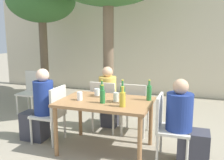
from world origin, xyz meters
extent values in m
plane|color=gray|center=(0.00, 0.00, 0.00)|extent=(30.00, 30.00, 0.00)
cube|color=beige|center=(0.00, 3.80, 1.40)|extent=(10.00, 0.08, 2.80)
cylinder|color=brown|center=(-0.60, 1.83, 1.21)|extent=(0.23, 0.23, 2.43)
cylinder|color=brown|center=(-2.71, 2.56, 1.05)|extent=(0.21, 0.21, 2.09)
ellipsoid|color=#386B33|center=(-2.71, 2.56, 2.58)|extent=(1.78, 1.78, 1.16)
cube|color=#996B42|center=(0.00, 0.00, 0.74)|extent=(1.32, 0.90, 0.04)
cylinder|color=#996B42|center=(-0.60, -0.39, 0.36)|extent=(0.06, 0.06, 0.72)
cylinder|color=#996B42|center=(0.60, -0.39, 0.36)|extent=(0.06, 0.06, 0.72)
cylinder|color=#996B42|center=(-0.60, 0.39, 0.36)|extent=(0.06, 0.06, 0.72)
cylinder|color=#996B42|center=(0.60, 0.39, 0.36)|extent=(0.06, 0.06, 0.72)
cube|color=beige|center=(-0.98, 0.00, 0.44)|extent=(0.44, 0.44, 0.04)
cube|color=beige|center=(-0.78, 0.00, 0.68)|extent=(0.04, 0.44, 0.45)
cylinder|color=beige|center=(-1.17, 0.19, 0.21)|extent=(0.04, 0.04, 0.42)
cylinder|color=beige|center=(-1.17, -0.19, 0.21)|extent=(0.04, 0.04, 0.42)
cylinder|color=beige|center=(-0.79, 0.19, 0.21)|extent=(0.04, 0.04, 0.42)
cylinder|color=beige|center=(-0.79, -0.19, 0.21)|extent=(0.04, 0.04, 0.42)
cube|color=beige|center=(0.98, 0.00, 0.44)|extent=(0.44, 0.44, 0.04)
cube|color=beige|center=(0.78, 0.00, 0.68)|extent=(0.04, 0.44, 0.45)
cylinder|color=beige|center=(1.17, -0.19, 0.21)|extent=(0.04, 0.04, 0.42)
cylinder|color=beige|center=(1.17, 0.19, 0.21)|extent=(0.04, 0.04, 0.42)
cylinder|color=beige|center=(0.79, -0.19, 0.21)|extent=(0.04, 0.04, 0.42)
cylinder|color=beige|center=(0.79, 0.19, 0.21)|extent=(0.04, 0.04, 0.42)
cube|color=beige|center=(-0.26, 0.77, 0.44)|extent=(0.44, 0.44, 0.04)
cube|color=beige|center=(-0.26, 0.57, 0.68)|extent=(0.44, 0.04, 0.45)
cylinder|color=beige|center=(-0.07, 0.96, 0.21)|extent=(0.04, 0.04, 0.42)
cylinder|color=beige|center=(-0.45, 0.96, 0.21)|extent=(0.04, 0.04, 0.42)
cylinder|color=beige|center=(-0.07, 0.58, 0.21)|extent=(0.04, 0.04, 0.42)
cylinder|color=beige|center=(-0.45, 0.58, 0.21)|extent=(0.04, 0.04, 0.42)
cube|color=beige|center=(0.26, 0.77, 0.44)|extent=(0.44, 0.44, 0.04)
cube|color=beige|center=(0.26, 0.57, 0.68)|extent=(0.44, 0.04, 0.45)
cylinder|color=beige|center=(0.45, 0.96, 0.21)|extent=(0.04, 0.04, 0.42)
cylinder|color=beige|center=(0.07, 0.96, 0.21)|extent=(0.04, 0.04, 0.42)
cylinder|color=beige|center=(0.45, 0.58, 0.21)|extent=(0.04, 0.04, 0.42)
cylinder|color=beige|center=(0.07, 0.58, 0.21)|extent=(0.04, 0.04, 0.42)
cube|color=beige|center=(-2.18, 1.15, 0.44)|extent=(0.44, 0.44, 0.04)
cube|color=beige|center=(-2.18, 1.35, 0.68)|extent=(0.44, 0.04, 0.45)
cylinder|color=beige|center=(-2.37, 0.96, 0.21)|extent=(0.04, 0.04, 0.42)
cylinder|color=beige|center=(-1.99, 0.96, 0.21)|extent=(0.04, 0.04, 0.42)
cylinder|color=beige|center=(-2.37, 1.34, 0.21)|extent=(0.04, 0.04, 0.42)
cylinder|color=beige|center=(-1.99, 1.34, 0.21)|extent=(0.04, 0.04, 0.42)
cube|color=#383842|center=(-1.24, 0.00, 0.23)|extent=(0.40, 0.28, 0.46)
cylinder|color=navy|center=(-1.04, 0.00, 0.72)|extent=(0.31, 0.31, 0.53)
sphere|color=beige|center=(-1.04, 0.00, 1.08)|extent=(0.21, 0.21, 0.21)
cube|color=#383842|center=(1.24, 0.00, 0.23)|extent=(0.40, 0.31, 0.46)
cylinder|color=navy|center=(1.04, 0.00, 0.70)|extent=(0.35, 0.35, 0.49)
sphere|color=tan|center=(1.04, 0.00, 1.04)|extent=(0.20, 0.20, 0.20)
cube|color=#383842|center=(-0.26, 1.03, 0.23)|extent=(0.28, 0.40, 0.46)
cylinder|color=gold|center=(-0.26, 0.83, 0.71)|extent=(0.31, 0.31, 0.51)
sphere|color=tan|center=(-0.26, 0.83, 1.05)|extent=(0.19, 0.19, 0.19)
cylinder|color=#287A38|center=(0.01, -0.14, 0.86)|extent=(0.07, 0.07, 0.18)
cylinder|color=#287A38|center=(0.01, -0.14, 0.98)|extent=(0.03, 0.03, 0.06)
cylinder|color=gold|center=(0.01, -0.14, 1.02)|extent=(0.04, 0.04, 0.01)
cylinder|color=#287A38|center=(0.59, 0.22, 0.87)|extent=(0.07, 0.07, 0.21)
cylinder|color=#287A38|center=(0.59, 0.22, 1.02)|extent=(0.03, 0.03, 0.08)
cylinder|color=gold|center=(0.59, 0.22, 1.06)|extent=(0.03, 0.03, 0.01)
cylinder|color=gold|center=(0.32, -0.21, 0.86)|extent=(0.08, 0.08, 0.19)
cylinder|color=gold|center=(0.32, -0.21, 0.99)|extent=(0.03, 0.03, 0.07)
cylinder|color=gold|center=(0.32, -0.21, 1.03)|extent=(0.04, 0.04, 0.01)
cylinder|color=#287A38|center=(0.27, -0.06, 0.88)|extent=(0.07, 0.07, 0.24)
cylinder|color=#287A38|center=(0.27, -0.06, 1.04)|extent=(0.03, 0.03, 0.08)
cylinder|color=gold|center=(0.27, -0.06, 1.09)|extent=(0.03, 0.03, 0.01)
cylinder|color=#287A38|center=(-0.12, 0.17, 0.86)|extent=(0.07, 0.07, 0.19)
cylinder|color=#287A38|center=(-0.12, 0.17, 0.99)|extent=(0.03, 0.03, 0.07)
cylinder|color=gold|center=(-0.12, 0.17, 1.03)|extent=(0.03, 0.03, 0.01)
cylinder|color=white|center=(-0.23, 0.25, 0.82)|extent=(0.08, 0.08, 0.11)
cylinder|color=white|center=(-0.36, -0.10, 0.83)|extent=(0.08, 0.08, 0.12)
cylinder|color=silver|center=(0.16, 0.01, 0.83)|extent=(0.08, 0.08, 0.13)
camera|label=1|loc=(1.21, -3.28, 1.72)|focal=40.00mm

